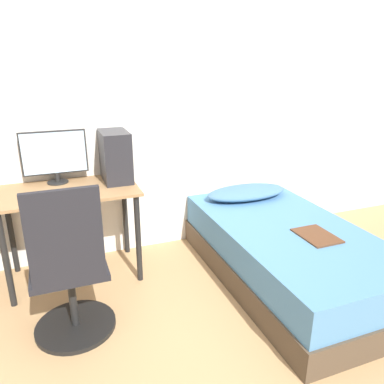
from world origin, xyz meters
name	(u,v)px	position (x,y,z in m)	size (l,w,h in m)	color
ground_plane	(142,370)	(0.00, 0.00, 0.00)	(14.00, 14.00, 0.00)	tan
wall_back	(91,115)	(0.00, 1.50, 1.25)	(8.00, 0.05, 2.50)	silver
desk	(70,204)	(-0.25, 1.17, 0.63)	(1.03, 0.60, 0.75)	#997047
office_chair	(70,280)	(-0.32, 0.45, 0.40)	(0.52, 0.52, 1.04)	black
bed	(287,253)	(1.32, 0.52, 0.22)	(1.03, 1.90, 0.46)	#4C3D2D
pillow	(247,192)	(1.32, 1.21, 0.51)	(0.78, 0.36, 0.11)	teal
magazine	(317,236)	(1.41, 0.31, 0.46)	(0.24, 0.32, 0.01)	#56331E
monitor	(55,155)	(-0.32, 1.38, 0.98)	(0.49, 0.16, 0.42)	black
keyboard	(56,195)	(-0.34, 1.05, 0.76)	(0.35, 0.15, 0.02)	black
pc_tower	(115,156)	(0.14, 1.27, 0.95)	(0.21, 0.36, 0.40)	#232328
mouse	(88,191)	(-0.12, 1.05, 0.76)	(0.06, 0.09, 0.02)	silver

